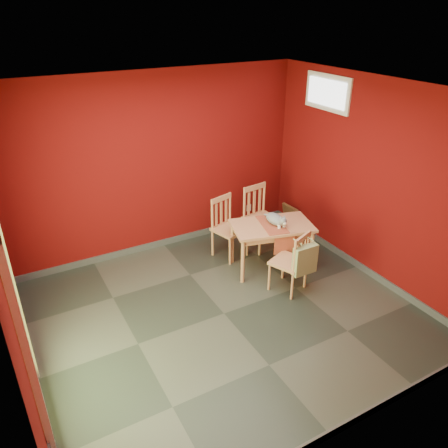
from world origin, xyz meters
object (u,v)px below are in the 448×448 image
tote_bag (305,260)px  picture_frame (291,216)px  chair_far_right (260,217)px  dining_table (272,230)px  chair_far_left (228,227)px  chair_near (291,261)px  cat (275,217)px

tote_bag → picture_frame: (1.11, 1.72, -0.37)m
chair_far_right → picture_frame: bearing=18.9°
dining_table → chair_far_left: chair_far_left is taller
dining_table → chair_far_left: (-0.36, 0.63, -0.13)m
chair_far_right → tote_bag: bearing=-100.3°
chair_near → cat: bearing=76.8°
chair_near → picture_frame: chair_near is taller
chair_far_left → chair_near: (0.27, -1.22, -0.03)m
tote_bag → cat: size_ratio=1.14×
chair_far_left → chair_far_right: (0.58, 0.01, 0.03)m
dining_table → cat: size_ratio=3.07×
dining_table → cat: cat is taller
chair_near → tote_bag: size_ratio=1.89×
cat → picture_frame: size_ratio=1.04×
chair_far_left → tote_bag: (0.32, -1.42, 0.08)m
chair_far_left → tote_bag: size_ratio=2.02×
chair_near → tote_bag: bearing=-75.7°
cat → picture_frame: (1.02, 0.92, -0.61)m
chair_far_left → tote_bag: chair_far_left is taller
tote_bag → chair_far_right: bearing=79.7°
chair_far_right → picture_frame: chair_far_right is taller
chair_far_left → chair_far_right: size_ratio=0.95×
tote_bag → picture_frame: bearing=57.2°
chair_far_right → tote_bag: chair_far_right is taller
dining_table → tote_bag: size_ratio=2.69×
chair_near → tote_bag: (0.05, -0.20, 0.11)m
chair_far_right → chair_near: bearing=-104.2°
dining_table → picture_frame: bearing=40.8°
picture_frame → cat: bearing=-138.0°
chair_near → dining_table: bearing=81.5°
dining_table → chair_far_right: chair_far_right is taller
chair_far_left → chair_near: chair_far_left is taller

